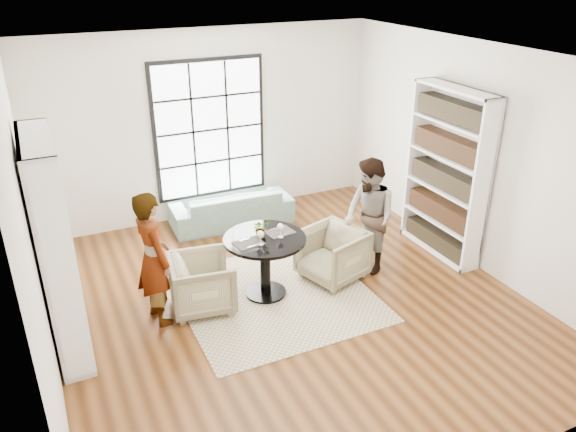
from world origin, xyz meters
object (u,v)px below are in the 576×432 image
sofa (231,207)px  flower_centerpiece (261,228)px  wine_glass_left (260,235)px  wine_glass_right (281,228)px  pedestal_table (265,254)px  person_left (153,259)px  armchair_right (332,254)px  armchair_left (202,283)px  person_right (369,217)px

sofa → flower_centerpiece: 2.25m
wine_glass_left → wine_glass_right: 0.31m
pedestal_table → person_left: person_left is taller
pedestal_table → armchair_right: bearing=-0.1°
pedestal_table → armchair_left: 0.85m
sofa → wine_glass_left: bearing=81.5°
sofa → person_left: person_left is taller
armchair_left → person_right: size_ratio=0.48×
sofa → flower_centerpiece: flower_centerpiece is taller
pedestal_table → wine_glass_left: wine_glass_left is taller
armchair_left → armchair_right: (1.78, -0.06, 0.01)m
wine_glass_left → sofa: bearing=79.0°
flower_centerpiece → pedestal_table: bearing=-55.8°
pedestal_table → sofa: pedestal_table is taller
armchair_right → person_right: bearing=72.7°
armchair_left → wine_glass_left: (0.69, -0.20, 0.60)m
person_right → wine_glass_right: 1.35m
pedestal_table → armchair_right: size_ratio=1.32×
person_left → flower_centerpiece: person_left is taller
armchair_left → wine_glass_right: size_ratio=4.10×
pedestal_table → sofa: size_ratio=0.53×
wine_glass_left → pedestal_table: bearing=52.0°
wine_glass_right → armchair_left: bearing=172.5°
sofa → person_right: person_right is taller
wine_glass_right → wine_glass_left: bearing=-165.8°
wine_glass_left → wine_glass_right: same height
person_left → wine_glass_left: person_left is taller
pedestal_table → wine_glass_left: size_ratio=5.53×
armchair_right → wine_glass_left: wine_glass_left is taller
sofa → armchair_right: 2.26m
armchair_left → person_right: (2.33, -0.06, 0.45)m
armchair_right → person_left: 2.37m
pedestal_table → armchair_left: bearing=176.0°
wine_glass_right → armchair_right: bearing=5.2°
sofa → flower_centerpiece: size_ratio=8.51×
person_right → flower_centerpiece: size_ratio=7.02×
pedestal_table → person_left: size_ratio=0.63×
wine_glass_right → flower_centerpiece: (-0.21, 0.12, -0.02)m
sofa → person_right: (1.19, -2.17, 0.51)m
sofa → person_left: bearing=53.7°
wine_glass_left → wine_glass_right: bearing=14.2°
person_right → armchair_left: bearing=-93.7°
armchair_left → wine_glass_left: bearing=-98.2°
armchair_left → person_left: person_left is taller
sofa → person_right: size_ratio=1.21×
flower_centerpiece → sofa: bearing=80.3°
person_left → wine_glass_right: 1.55m
armchair_right → flower_centerpiece: (-1.00, 0.04, 0.58)m
pedestal_table → person_right: (1.52, -0.00, 0.21)m
pedestal_table → flower_centerpiece: 0.34m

